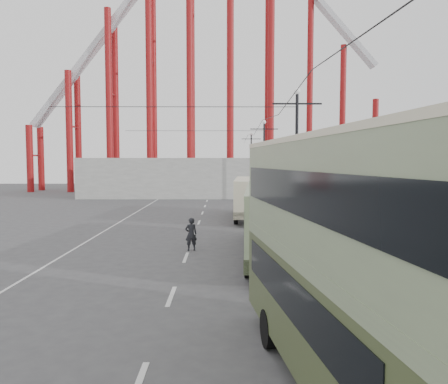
{
  "coord_description": "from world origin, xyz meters",
  "views": [
    {
      "loc": [
        0.72,
        -10.52,
        4.56
      ],
      "look_at": [
        0.83,
        11.85,
        3.0
      ],
      "focal_mm": 35.0,
      "sensor_mm": 36.0,
      "label": 1
    }
  ],
  "objects_px": {
    "double_decker_bus": "(358,255)",
    "pedestrian": "(191,234)",
    "single_decker_cream": "(252,196)",
    "single_decker_green": "(275,217)"
  },
  "relations": [
    {
      "from": "double_decker_bus",
      "to": "pedestrian",
      "type": "relative_size",
      "value": 5.67
    },
    {
      "from": "single_decker_cream",
      "to": "double_decker_bus",
      "type": "bearing_deg",
      "value": -86.27
    },
    {
      "from": "double_decker_bus",
      "to": "single_decker_cream",
      "type": "height_order",
      "value": "double_decker_bus"
    },
    {
      "from": "double_decker_bus",
      "to": "single_decker_cream",
      "type": "xyz_separation_m",
      "value": [
        -0.14,
        26.84,
        -1.03
      ]
    },
    {
      "from": "double_decker_bus",
      "to": "pedestrian",
      "type": "xyz_separation_m",
      "value": [
        -4.1,
        14.22,
        -1.98
      ]
    },
    {
      "from": "double_decker_bus",
      "to": "pedestrian",
      "type": "bearing_deg",
      "value": 99.23
    },
    {
      "from": "double_decker_bus",
      "to": "single_decker_green",
      "type": "relative_size",
      "value": 0.8
    },
    {
      "from": "single_decker_green",
      "to": "pedestrian",
      "type": "bearing_deg",
      "value": 166.37
    },
    {
      "from": "double_decker_bus",
      "to": "pedestrian",
      "type": "height_order",
      "value": "double_decker_bus"
    },
    {
      "from": "single_decker_cream",
      "to": "pedestrian",
      "type": "height_order",
      "value": "single_decker_cream"
    }
  ]
}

